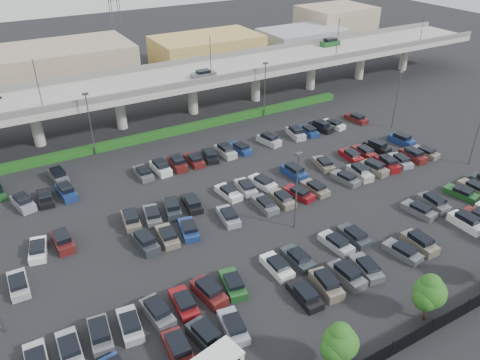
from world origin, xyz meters
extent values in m
plane|color=black|center=(0.00, 0.00, 0.00)|extent=(280.00, 280.00, 0.00)
cube|color=gray|center=(0.00, 32.00, 7.25)|extent=(150.00, 13.00, 1.10)
cube|color=#5D5D58|center=(0.00, 25.75, 8.30)|extent=(150.00, 0.50, 1.00)
cube|color=#5D5D58|center=(0.00, 38.25, 8.30)|extent=(150.00, 0.50, 1.00)
cylinder|color=gray|center=(-23.00, 32.00, 3.35)|extent=(1.80, 1.80, 6.70)
cube|color=#5D5D58|center=(-23.00, 32.00, 6.50)|extent=(2.60, 9.75, 0.50)
cylinder|color=gray|center=(-9.00, 32.00, 3.35)|extent=(1.80, 1.80, 6.70)
cube|color=#5D5D58|center=(-9.00, 32.00, 6.50)|extent=(2.60, 9.75, 0.50)
cylinder|color=gray|center=(5.00, 32.00, 3.35)|extent=(1.80, 1.80, 6.70)
cube|color=#5D5D58|center=(5.00, 32.00, 6.50)|extent=(2.60, 9.75, 0.50)
cylinder|color=gray|center=(19.00, 32.00, 3.35)|extent=(1.80, 1.80, 6.70)
cube|color=#5D5D58|center=(19.00, 32.00, 6.50)|extent=(2.60, 9.75, 0.50)
cylinder|color=gray|center=(33.00, 32.00, 3.35)|extent=(1.80, 1.80, 6.70)
cube|color=#5D5D58|center=(33.00, 32.00, 6.50)|extent=(2.60, 9.75, 0.50)
cylinder|color=gray|center=(47.00, 32.00, 3.35)|extent=(1.80, 1.80, 6.70)
cube|color=#5D5D58|center=(47.00, 32.00, 6.50)|extent=(2.60, 9.75, 0.50)
cylinder|color=gray|center=(61.00, 32.00, 3.35)|extent=(1.80, 1.80, 6.70)
cube|color=#5D5D58|center=(61.00, 32.00, 6.50)|extent=(2.60, 9.75, 0.50)
cube|color=#53565A|center=(6.00, 29.00, 8.21)|extent=(4.40, 1.82, 0.82)
cube|color=black|center=(6.00, 29.00, 8.84)|extent=(2.30, 1.60, 0.50)
cube|color=#1B4E20|center=(40.00, 35.00, 8.32)|extent=(4.40, 1.82, 1.05)
cube|color=black|center=(40.00, 35.00, 9.14)|extent=(2.60, 1.60, 0.65)
cylinder|color=#46474B|center=(-22.00, 25.90, 11.80)|extent=(0.14, 0.14, 8.00)
cylinder|color=#46474B|center=(6.00, 25.90, 11.80)|extent=(0.14, 0.14, 8.00)
cylinder|color=#46474B|center=(34.00, 25.90, 11.80)|extent=(0.14, 0.14, 8.00)
cylinder|color=#46474B|center=(58.00, 25.90, 11.80)|extent=(0.14, 0.14, 8.00)
cube|color=#154213|center=(0.00, 25.00, 0.55)|extent=(66.00, 1.60, 1.10)
cube|color=black|center=(0.00, -28.00, 0.90)|extent=(70.00, 0.06, 1.80)
cylinder|color=black|center=(-4.00, -28.00, 1.00)|extent=(0.10, 0.10, 2.00)
cylinder|color=black|center=(1.00, -28.00, 1.00)|extent=(0.10, 0.10, 2.00)
cylinder|color=black|center=(6.00, -28.00, 1.00)|extent=(0.10, 0.10, 2.00)
sphere|color=#134612|center=(-9.00, -26.67, 3.37)|extent=(3.04, 3.04, 3.04)
sphere|color=#134612|center=(-8.29, -26.57, 2.82)|extent=(2.39, 2.39, 2.39)
sphere|color=#134612|center=(-9.60, -26.75, 3.04)|extent=(2.39, 2.39, 2.39)
sphere|color=#134612|center=(-8.96, -26.55, 4.24)|extent=(2.06, 2.06, 2.06)
cylinder|color=#332316|center=(2.00, -26.39, 0.99)|extent=(0.26, 0.26, 1.97)
sphere|color=#134612|center=(2.00, -26.39, 3.39)|extent=(3.07, 3.07, 3.07)
sphere|color=#134612|center=(2.71, -26.29, 2.85)|extent=(2.41, 2.41, 2.41)
sphere|color=#134612|center=(1.40, -26.47, 3.07)|extent=(2.41, 2.41, 2.41)
sphere|color=#134612|center=(2.04, -26.27, 4.27)|extent=(2.08, 2.08, 2.08)
cube|color=#571817|center=(-20.00, -18.50, 0.53)|extent=(2.06, 4.49, 1.05)
cube|color=black|center=(-20.00, -18.50, 1.34)|extent=(1.74, 2.68, 0.65)
cube|color=#293035|center=(-17.25, -18.50, 0.53)|extent=(2.52, 4.64, 1.05)
cube|color=black|center=(-17.25, -18.50, 1.34)|extent=(2.01, 2.83, 0.65)
cube|color=gray|center=(-14.50, -18.50, 0.41)|extent=(2.49, 4.63, 0.82)
cube|color=black|center=(-14.50, -18.70, 1.04)|extent=(1.94, 2.52, 0.50)
cube|color=black|center=(-6.25, -18.50, 0.41)|extent=(2.03, 4.48, 0.82)
cube|color=black|center=(-6.25, -18.70, 1.04)|extent=(1.71, 2.37, 0.50)
cube|color=#6F6456|center=(-3.50, -18.50, 0.53)|extent=(2.40, 4.61, 1.05)
cube|color=black|center=(-3.50, -18.50, 1.34)|extent=(1.94, 2.79, 0.65)
cube|color=#53565A|center=(-0.75, -18.50, 0.53)|extent=(1.96, 4.46, 1.05)
cube|color=black|center=(-0.75, -18.50, 1.34)|extent=(1.68, 2.65, 0.65)
cube|color=#53565A|center=(2.00, -18.50, 0.41)|extent=(2.51, 4.64, 0.82)
cube|color=black|center=(2.00, -18.70, 1.04)|extent=(1.96, 2.53, 0.50)
cube|color=#53565A|center=(7.50, -18.50, 0.41)|extent=(2.51, 4.64, 0.82)
cube|color=black|center=(7.50, -18.70, 1.04)|extent=(1.95, 2.53, 0.50)
cube|color=#6F6456|center=(10.25, -18.50, 0.53)|extent=(1.87, 4.42, 1.05)
cube|color=black|center=(10.25, -18.50, 1.34)|extent=(1.63, 2.62, 0.65)
cube|color=white|center=(18.50, -18.50, 0.53)|extent=(1.86, 4.42, 1.05)
cube|color=black|center=(18.50, -18.50, 1.34)|extent=(1.63, 2.62, 0.65)
cube|color=#571817|center=(21.25, -18.50, 0.41)|extent=(2.46, 4.62, 0.82)
cube|color=black|center=(-31.00, -13.70, 1.04)|extent=(1.65, 2.33, 0.50)
cube|color=gray|center=(-28.25, -13.50, 0.41)|extent=(1.95, 4.45, 0.82)
cube|color=black|center=(-28.25, -13.70, 1.04)|extent=(1.67, 2.35, 0.50)
cube|color=#53565A|center=(-25.50, -13.50, 0.53)|extent=(2.29, 4.57, 1.05)
cube|color=black|center=(-25.50, -13.50, 1.34)|extent=(1.88, 2.76, 0.65)
cube|color=#A7A6AB|center=(-22.75, -13.50, 0.41)|extent=(2.28, 4.57, 0.82)
cube|color=black|center=(-22.75, -13.70, 1.04)|extent=(1.84, 2.46, 0.50)
cube|color=#53565A|center=(-20.00, -13.50, 0.53)|extent=(2.29, 4.57, 1.05)
cube|color=black|center=(-20.00, -13.50, 1.34)|extent=(1.88, 2.76, 0.65)
cube|color=maroon|center=(-17.25, -13.50, 0.41)|extent=(2.10, 4.51, 0.82)
cube|color=black|center=(-17.25, -13.70, 1.04)|extent=(1.75, 2.40, 0.50)
cube|color=#571817|center=(-14.50, -13.50, 0.53)|extent=(2.47, 4.62, 1.05)
cube|color=black|center=(-14.50, -13.50, 1.34)|extent=(1.98, 2.81, 0.65)
cube|color=#1B4E20|center=(-11.75, -13.50, 0.41)|extent=(2.61, 4.66, 0.82)
cube|color=black|center=(-11.75, -13.70, 1.04)|extent=(2.00, 2.56, 0.50)
cube|color=white|center=(-6.25, -13.50, 0.41)|extent=(1.83, 4.40, 0.82)
cube|color=black|center=(-6.25, -13.70, 1.04)|extent=(1.61, 2.30, 0.50)
cube|color=#293035|center=(-3.50, -13.50, 0.41)|extent=(1.90, 4.43, 0.82)
cube|color=black|center=(-3.50, -13.70, 1.04)|extent=(1.64, 2.33, 0.50)
cube|color=#A7A6AB|center=(2.00, -13.50, 0.41)|extent=(2.15, 4.52, 0.82)
cube|color=black|center=(2.00, -13.70, 1.04)|extent=(1.77, 2.41, 0.50)
cube|color=#293035|center=(4.75, -13.50, 0.41)|extent=(1.87, 4.42, 0.82)
cube|color=black|center=(4.75, -13.70, 1.04)|extent=(1.63, 2.32, 0.50)
cube|color=#53565A|center=(15.75, -13.50, 0.41)|extent=(2.42, 4.61, 0.82)
cube|color=black|center=(15.75, -13.70, 1.04)|extent=(1.91, 2.50, 0.50)
cube|color=#53565A|center=(18.50, -13.50, 0.53)|extent=(2.23, 4.55, 1.05)
cube|color=black|center=(18.50, -13.50, 1.34)|extent=(1.84, 2.74, 0.65)
cube|color=#1B4E20|center=(24.00, -13.50, 0.41)|extent=(2.72, 4.69, 0.82)
cube|color=black|center=(24.00, -13.70, 1.04)|extent=(2.05, 2.59, 0.50)
cube|color=#6F6456|center=(26.75, -13.50, 0.41)|extent=(1.90, 4.43, 0.82)
cube|color=black|center=(26.75, -13.70, 1.04)|extent=(1.64, 2.33, 0.50)
cube|color=#A7A6AB|center=(-31.00, -2.50, 0.41)|extent=(1.87, 4.42, 0.82)
cube|color=black|center=(-31.00, -2.70, 1.04)|extent=(1.63, 2.32, 0.50)
cube|color=#293035|center=(-17.25, -2.50, 0.53)|extent=(2.23, 4.55, 1.05)
cube|color=black|center=(-17.25, -2.50, 1.34)|extent=(1.84, 2.74, 0.65)
cube|color=#6F6456|center=(-14.50, -2.50, 0.41)|extent=(2.16, 4.53, 0.82)
cube|color=black|center=(-14.50, -2.70, 1.04)|extent=(1.78, 2.42, 0.50)
cube|color=navy|center=(-11.75, -2.50, 0.41)|extent=(2.69, 4.68, 0.82)
cube|color=black|center=(-11.75, -2.70, 1.04)|extent=(2.04, 2.58, 0.50)
cube|color=gray|center=(-6.25, -2.50, 0.41)|extent=(2.39, 4.60, 0.82)
cube|color=black|center=(-6.25, -2.70, 1.04)|extent=(1.89, 2.49, 0.50)
cube|color=#53565A|center=(-0.75, -2.50, 0.41)|extent=(1.91, 4.44, 0.82)
cube|color=black|center=(-0.75, -2.70, 1.04)|extent=(1.65, 2.33, 0.50)
cube|color=#6F6456|center=(2.00, -2.50, 0.41)|extent=(1.98, 4.47, 0.82)
cube|color=black|center=(2.00, -2.70, 1.04)|extent=(1.69, 2.36, 0.50)
cube|color=maroon|center=(4.75, -2.50, 0.41)|extent=(2.78, 4.70, 0.82)
cube|color=black|center=(4.75, -2.69, 1.04)|extent=(2.09, 2.61, 0.50)
cube|color=#6F6456|center=(7.50, -2.50, 0.41)|extent=(2.09, 4.50, 0.82)
cube|color=black|center=(7.50, -2.70, 1.04)|extent=(1.74, 2.39, 0.50)
cube|color=#53565A|center=(13.00, -2.50, 0.41)|extent=(2.47, 4.63, 0.82)
cube|color=black|center=(13.00, -2.70, 1.04)|extent=(1.93, 2.52, 0.50)
cube|color=#A7A6AB|center=(15.75, -2.50, 0.53)|extent=(2.26, 4.56, 1.05)
cube|color=black|center=(15.75, -2.50, 1.34)|extent=(1.86, 2.75, 0.65)
cube|color=#6F6456|center=(18.50, -2.50, 0.53)|extent=(2.34, 4.59, 1.05)
cube|color=black|center=(18.50, -2.50, 1.34)|extent=(1.90, 2.77, 0.65)
cube|color=maroon|center=(21.25, -2.50, 0.53)|extent=(2.61, 4.66, 1.05)
cube|color=black|center=(21.25, -2.50, 1.34)|extent=(2.06, 2.85, 0.65)
cube|color=gray|center=(24.00, -2.50, 0.41)|extent=(2.67, 4.68, 0.82)
cube|color=black|center=(24.00, -2.70, 1.04)|extent=(2.03, 2.58, 0.50)
cube|color=#571817|center=(26.75, -2.50, 0.53)|extent=(1.89, 4.43, 1.05)
cube|color=black|center=(26.75, -2.50, 1.34)|extent=(1.64, 2.62, 0.65)
cube|color=#6F6456|center=(29.50, -2.50, 0.41)|extent=(2.36, 4.59, 0.82)
cube|color=black|center=(29.50, -2.70, 1.04)|extent=(1.88, 2.48, 0.50)
cube|color=white|center=(-28.25, 2.50, 0.41)|extent=(2.67, 4.68, 0.82)
cube|color=black|center=(-28.25, 2.30, 1.04)|extent=(2.03, 2.58, 0.50)
cube|color=#571817|center=(-25.50, 2.50, 0.53)|extent=(2.05, 4.49, 1.05)
cube|color=black|center=(-25.50, 2.50, 1.34)|extent=(1.74, 2.68, 0.65)
cube|color=#6F6456|center=(-17.25, 2.50, 0.53)|extent=(2.38, 4.60, 1.05)
cube|color=black|center=(-17.25, 2.50, 1.34)|extent=(1.93, 2.79, 0.65)
cube|color=#53565A|center=(-14.50, 2.50, 0.41)|extent=(2.64, 4.67, 0.82)
cube|color=black|center=(-14.50, 2.30, 1.04)|extent=(2.02, 2.57, 0.50)
cube|color=#293035|center=(-11.75, 2.50, 0.53)|extent=(2.75, 4.69, 1.05)
cube|color=black|center=(-11.75, 2.50, 1.34)|extent=(2.14, 2.89, 0.65)
cube|color=black|center=(-9.00, 2.50, 0.41)|extent=(2.35, 4.59, 0.82)
cube|color=black|center=(-9.00, 2.30, 1.04)|extent=(1.87, 2.48, 0.50)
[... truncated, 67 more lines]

